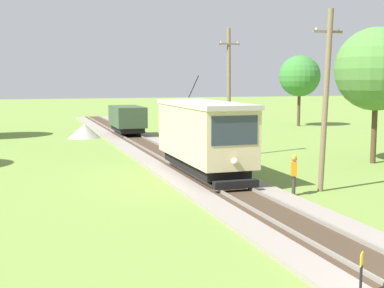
% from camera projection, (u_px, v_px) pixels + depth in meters
% --- Properties ---
extents(red_tram, '(2.60, 8.54, 4.79)m').
position_uv_depth(red_tram, '(204.00, 135.00, 25.92)').
color(red_tram, beige).
rests_on(red_tram, rail_right).
extents(freight_car, '(2.40, 5.20, 2.31)m').
position_uv_depth(freight_car, '(127.00, 119.00, 44.83)').
color(freight_car, '#384C33').
rests_on(freight_car, rail_right).
extents(utility_pole_near_tram, '(1.40, 0.64, 7.86)m').
position_uv_depth(utility_pole_near_tram, '(326.00, 100.00, 22.48)').
color(utility_pole_near_tram, '#7A664C').
rests_on(utility_pole_near_tram, ground).
extents(utility_pole_mid, '(1.40, 0.51, 8.08)m').
position_uv_depth(utility_pole_mid, '(229.00, 92.00, 32.96)').
color(utility_pole_mid, '#7A664C').
rests_on(utility_pole_mid, ground).
extents(trackside_signal_marker, '(0.21, 0.21, 1.18)m').
position_uv_depth(trackside_signal_marker, '(361.00, 276.00, 11.39)').
color(trackside_signal_marker, black).
rests_on(trackside_signal_marker, ground).
extents(gravel_pile, '(2.74, 2.74, 1.19)m').
position_uv_depth(gravel_pile, '(84.00, 131.00, 44.12)').
color(gravel_pile, '#9E998E').
rests_on(gravel_pile, ground).
extents(track_worker, '(0.39, 0.45, 1.78)m').
position_uv_depth(track_worker, '(294.00, 173.00, 22.17)').
color(track_worker, '#38332D').
rests_on(track_worker, ground).
extents(tree_left_far, '(4.31, 4.31, 7.43)m').
position_uv_depth(tree_left_far, '(300.00, 76.00, 54.83)').
color(tree_left_far, '#4C3823').
rests_on(tree_left_far, ground).
extents(tree_horizon, '(4.83, 4.83, 7.92)m').
position_uv_depth(tree_horizon, '(377.00, 69.00, 30.26)').
color(tree_horizon, '#4C3823').
rests_on(tree_horizon, ground).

